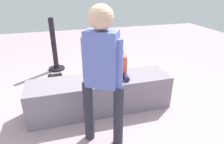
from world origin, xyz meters
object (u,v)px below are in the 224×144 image
gift_bag (97,72)px  handbag_brown_canvas (121,66)px  child_seated (120,64)px  party_cup_red (109,91)px  water_bottle_near_gift (117,80)px  cake_plate (105,78)px  cake_box_white (74,92)px  handbag_black_leather (55,78)px  adult_standing (102,68)px

gift_bag → handbag_brown_canvas: 0.73m
child_seated → party_cup_red: size_ratio=5.03×
gift_bag → party_cup_red: size_ratio=3.94×
handbag_brown_canvas → water_bottle_near_gift: bearing=-114.0°
cake_plate → gift_bag: bearing=85.6°
handbag_brown_canvas → cake_box_white: bearing=-144.2°
cake_box_white → handbag_brown_canvas: 1.42m
cake_plate → party_cup_red: bearing=69.4°
handbag_black_leather → party_cup_red: bearing=-36.4°
cake_plate → cake_box_white: (-0.44, 0.58, -0.48)m
cake_plate → handbag_black_leather: bearing=123.1°
child_seated → gift_bag: child_seated is taller
cake_box_white → handbag_black_leather: (-0.31, 0.57, 0.04)m
child_seated → handbag_black_leather: (-0.98, 1.10, -0.63)m
handbag_black_leather → cake_plate: bearing=-56.9°
cake_plate → water_bottle_near_gift: 0.98m
water_bottle_near_gift → handbag_black_leather: handbag_black_leather is taller
gift_bag → party_cup_red: 0.62m
child_seated → water_bottle_near_gift: bearing=74.7°
adult_standing → cake_box_white: adult_standing is taller
gift_bag → water_bottle_near_gift: bearing=-40.8°
cake_plate → water_bottle_near_gift: bearing=60.7°
child_seated → cake_box_white: (-0.67, 0.53, -0.68)m
water_bottle_near_gift → handbag_brown_canvas: (0.29, 0.65, 0.00)m
gift_bag → handbag_black_leather: size_ratio=1.33×
cake_box_white → adult_standing: bearing=-78.6°
cake_plate → cake_box_white: bearing=127.2°
handbag_black_leather → handbag_brown_canvas: handbag_black_leather is taller
adult_standing → water_bottle_near_gift: bearing=66.2°
cake_box_white → cake_plate: bearing=-52.8°
cake_box_white → handbag_brown_canvas: (1.15, 0.83, 0.04)m
gift_bag → cake_box_white: (-0.52, -0.49, -0.12)m
cake_plate → handbag_brown_canvas: cake_plate is taller
adult_standing → cake_plate: 0.81m
gift_bag → cake_plate: bearing=-94.4°
party_cup_red → handbag_brown_canvas: size_ratio=0.34×
gift_bag → handbag_black_leather: gift_bag is taller
gift_bag → party_cup_red: bearing=-81.1°
cake_plate → cake_box_white: cake_plate is taller
adult_standing → water_bottle_near_gift: (0.62, 1.41, -0.90)m
cake_plate → handbag_brown_canvas: size_ratio=0.80×
party_cup_red → handbag_brown_canvas: bearing=60.2°
party_cup_red → handbag_black_leather: 1.14m
cake_plate → water_bottle_near_gift: cake_plate is taller
water_bottle_near_gift → cake_box_white: (-0.87, -0.19, -0.04)m
adult_standing → gift_bag: adult_standing is taller
adult_standing → party_cup_red: 1.50m
gift_bag → handbag_brown_canvas: gift_bag is taller
adult_standing → cake_box_white: 1.56m
party_cup_red → handbag_brown_canvas: 1.09m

